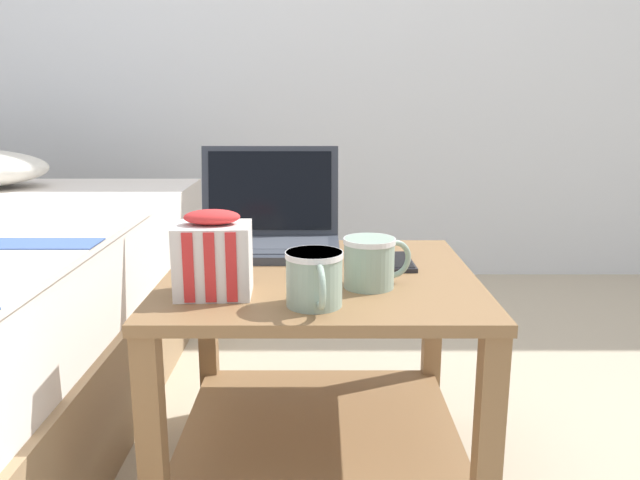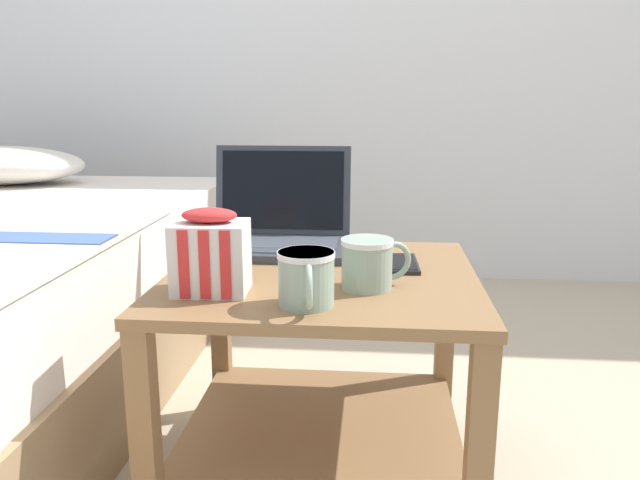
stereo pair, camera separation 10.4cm
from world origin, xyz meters
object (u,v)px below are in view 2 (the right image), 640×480
object	(u,v)px
laptop	(278,228)
snack_bag	(211,254)
mug_front_right	(368,261)
mug_front_left	(306,276)
cell_phone	(399,263)

from	to	relation	value
laptop	snack_bag	xyz separation A→B (m)	(-0.07, -0.35, 0.02)
laptop	mug_front_right	xyz separation A→B (m)	(0.22, -0.30, 0.01)
mug_front_left	snack_bag	world-z (taller)	snack_bag
mug_front_left	snack_bag	size ratio (longest dim) A/B	0.89
laptop	snack_bag	distance (m)	0.36
mug_front_left	mug_front_right	distance (m)	0.15
mug_front_right	laptop	bearing A→B (deg)	125.81
mug_front_right	cell_phone	bearing A→B (deg)	69.04
mug_front_left	cell_phone	xyz separation A→B (m)	(0.17, 0.27, -0.05)
snack_bag	cell_phone	xyz separation A→B (m)	(0.35, 0.21, -0.07)
mug_front_left	mug_front_right	size ratio (longest dim) A/B	1.05
mug_front_right	cell_phone	size ratio (longest dim) A/B	0.89
laptop	cell_phone	size ratio (longest dim) A/B	2.21
laptop	mug_front_left	size ratio (longest dim) A/B	2.38
cell_phone	snack_bag	bearing A→B (deg)	-148.74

